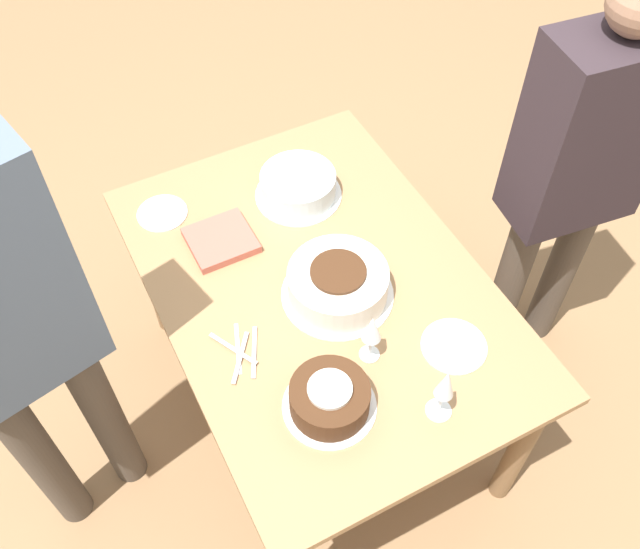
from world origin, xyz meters
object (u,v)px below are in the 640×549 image
Objects in this scene: wine_glass_far at (445,386)px; cake_back_decorated at (298,186)px; cake_center_white at (338,284)px; wine_glass_near at (372,330)px; cake_front_chocolate at (330,398)px; person_watching at (579,165)px.

cake_back_decorated is at bearing 178.48° from wine_glass_far.
cake_center_white is 0.24m from wine_glass_near.
wine_glass_far is at bearing 17.81° from wine_glass_near.
cake_back_decorated is (-0.74, 0.28, -0.00)m from cake_front_chocolate.
cake_back_decorated is at bearing 159.65° from cake_front_chocolate.
cake_front_chocolate is at bearing 22.28° from person_watching.
cake_center_white is at bearing -10.63° from cake_back_decorated.
cake_center_white reaches higher than cake_back_decorated.
cake_center_white is at bearing 3.83° from person_watching.
wine_glass_far reaches higher than wine_glass_near.
wine_glass_near is at bearing 19.41° from person_watching.
person_watching is (0.47, 0.73, 0.17)m from cake_back_decorated.
cake_center_white is 0.38m from cake_front_chocolate.
cake_front_chocolate is at bearing -20.35° from cake_back_decorated.
wine_glass_near is 0.90× the size of wine_glass_far.
person_watching is at bearing 119.16° from wine_glass_far.
wine_glass_near reaches higher than cake_front_chocolate.
cake_front_chocolate is 0.16× the size of person_watching.
person_watching is (-0.27, 1.01, 0.17)m from cake_front_chocolate.
cake_front_chocolate reaches higher than cake_back_decorated.
wine_glass_far is (0.46, 0.06, 0.08)m from cake_center_white.
cake_back_decorated is 0.88m from person_watching.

